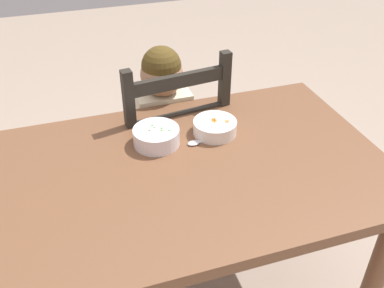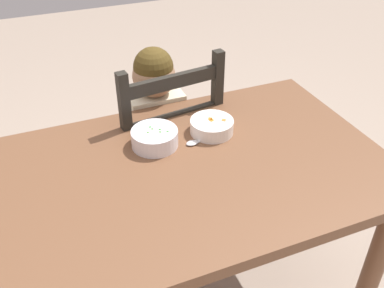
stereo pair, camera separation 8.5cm
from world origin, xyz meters
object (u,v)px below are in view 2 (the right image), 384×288
(dining_chair, at_px, (161,156))
(bowl_of_carrots, at_px, (212,126))
(spoon, at_px, (197,141))
(dining_table, at_px, (193,192))
(child_figure, at_px, (158,124))
(bowl_of_peas, at_px, (155,138))

(dining_chair, height_order, bowl_of_carrots, dining_chair)
(bowl_of_carrots, height_order, spoon, bowl_of_carrots)
(dining_chair, xyz_separation_m, spoon, (0.03, -0.34, 0.29))
(dining_table, height_order, dining_chair, dining_chair)
(dining_table, relative_size, bowl_of_carrots, 8.19)
(bowl_of_carrots, distance_m, spoon, 0.08)
(dining_table, relative_size, dining_chair, 1.32)
(child_figure, distance_m, bowl_of_peas, 0.34)
(dining_chair, distance_m, bowl_of_carrots, 0.44)
(bowl_of_peas, bearing_deg, bowl_of_carrots, -0.00)
(child_figure, height_order, bowl_of_carrots, child_figure)
(dining_chair, bearing_deg, child_figure, -148.71)
(dining_table, height_order, child_figure, child_figure)
(bowl_of_carrots, xyz_separation_m, spoon, (-0.07, -0.04, -0.02))
(dining_table, distance_m, spoon, 0.17)
(dining_table, height_order, spoon, spoon)
(dining_chair, relative_size, bowl_of_peas, 6.03)
(child_figure, xyz_separation_m, spoon, (0.03, -0.33, 0.12))
(bowl_of_carrots, bearing_deg, child_figure, 109.79)
(bowl_of_peas, xyz_separation_m, bowl_of_carrots, (0.21, -0.00, -0.01))
(dining_chair, bearing_deg, bowl_of_carrots, -71.52)
(child_figure, relative_size, spoon, 6.80)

